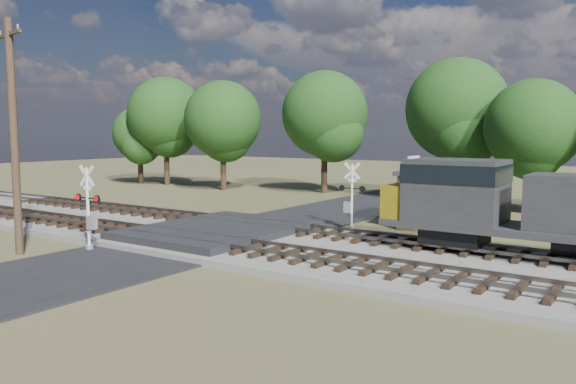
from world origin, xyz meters
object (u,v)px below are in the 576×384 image
Objects in this scene: crossing_signal_near at (89,216)px; utility_pole at (14,131)px; equipment_shed at (443,198)px; crossing_signal_far at (350,202)px.

utility_pole is (-2.01, -2.19, 3.77)m from crossing_signal_near.
utility_pole is 22.23m from equipment_shed.
equipment_shed is (12.94, 17.67, -3.76)m from utility_pole.
crossing_signal_near is 1.04× the size of crossing_signal_far.
crossing_signal_far is 16.88m from utility_pole.
equipment_shed is at bearing 51.52° from crossing_signal_near.
utility_pole is (-9.15, -13.66, 3.83)m from crossing_signal_far.
crossing_signal_far is at bearing 54.85° from crossing_signal_near.
crossing_signal_near is 0.72× the size of equipment_shed.
crossing_signal_far is at bearing -142.98° from equipment_shed.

